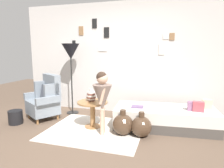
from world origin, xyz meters
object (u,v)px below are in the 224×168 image
at_px(vase_striped, 91,96).
at_px(demijohn_far, 141,126).
at_px(armchair, 45,99).
at_px(daybed, 164,118).
at_px(demijohn_near, 123,124).
at_px(floor_lamp, 71,54).
at_px(book_on_daybed, 137,107).
at_px(magazine_basket, 16,117).
at_px(person_child, 102,95).
at_px(side_table, 93,109).

bearing_deg(vase_striped, demijohn_far, -11.68).
xyz_separation_m(armchair, daybed, (2.54, 0.19, -0.24)).
height_order(demijohn_near, demijohn_far, demijohn_near).
xyz_separation_m(floor_lamp, book_on_daybed, (1.64, -0.45, -1.00)).
xyz_separation_m(vase_striped, book_on_daybed, (0.88, 0.21, -0.20)).
bearing_deg(magazine_basket, person_child, 0.15).
relative_size(vase_striped, demijohn_far, 0.54).
xyz_separation_m(floor_lamp, demijohn_far, (1.78, -0.86, -1.23)).
relative_size(armchair, vase_striped, 4.03).
relative_size(vase_striped, magazine_basket, 0.86).
height_order(daybed, demijohn_near, demijohn_near).
distance_m(vase_striped, person_child, 0.49).
relative_size(daybed, demijohn_near, 4.28).
bearing_deg(demijohn_far, floor_lamp, 154.17).
relative_size(vase_striped, person_child, 0.21).
relative_size(side_table, floor_lamp, 0.36).
height_order(person_child, demijohn_near, person_child).
xyz_separation_m(armchair, vase_striped, (1.14, -0.14, 0.18)).
xyz_separation_m(armchair, side_table, (1.19, -0.19, -0.06)).
bearing_deg(armchair, floor_lamp, 53.11).
height_order(book_on_daybed, demijohn_far, demijohn_far).
bearing_deg(floor_lamp, vase_striped, -40.56).
bearing_deg(book_on_daybed, vase_striped, -166.83).
bearing_deg(armchair, side_table, -8.93).
height_order(daybed, book_on_daybed, book_on_daybed).
distance_m(daybed, demijohn_near, 0.89).
relative_size(side_table, person_child, 0.52).
bearing_deg(demijohn_near, person_child, -163.14).
relative_size(floor_lamp, book_on_daybed, 7.48).
bearing_deg(vase_striped, daybed, 13.50).
bearing_deg(demijohn_near, demijohn_far, 1.63).
bearing_deg(floor_lamp, armchair, -126.89).
bearing_deg(armchair, daybed, 4.32).
bearing_deg(book_on_daybed, magazine_basket, -167.53).
bearing_deg(demijohn_far, vase_striped, 168.32).
height_order(person_child, magazine_basket, person_child).
bearing_deg(book_on_daybed, demijohn_near, -113.56).
bearing_deg(demijohn_far, demijohn_near, -178.37).
relative_size(floor_lamp, demijohn_far, 3.67).
relative_size(armchair, person_child, 0.85).
relative_size(person_child, book_on_daybed, 5.16).
xyz_separation_m(daybed, demijohn_near, (-0.70, -0.55, -0.01)).
xyz_separation_m(daybed, vase_striped, (-1.39, -0.33, 0.41)).
xyz_separation_m(daybed, book_on_daybed, (-0.51, -0.13, 0.22)).
height_order(side_table, demijohn_near, side_table).
distance_m(side_table, demijohn_near, 0.70).
bearing_deg(daybed, demijohn_near, -141.50).
relative_size(floor_lamp, demijohn_near, 3.58).
bearing_deg(vase_striped, magazine_basket, -167.93).
xyz_separation_m(demijohn_near, demijohn_far, (0.33, 0.01, -0.01)).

